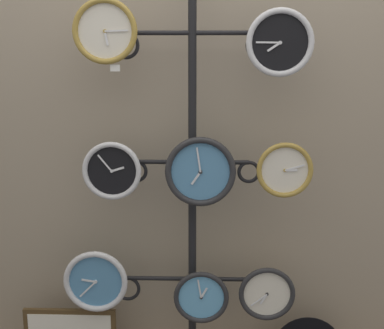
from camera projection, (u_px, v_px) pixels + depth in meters
name	position (u px, v px, depth m)	size (l,w,h in m)	color
shop_wall	(193.00, 91.00, 2.46)	(4.40, 0.04, 2.80)	gray
display_stand	(192.00, 261.00, 2.47)	(0.73, 0.40, 1.94)	black
clock_top_left	(105.00, 31.00, 2.18)	(0.27, 0.04, 0.27)	silver
clock_top_right	(280.00, 43.00, 2.14)	(0.27, 0.04, 0.27)	black
clock_middle_left	(112.00, 171.00, 2.30)	(0.26, 0.04, 0.26)	black
clock_middle_center	(200.00, 172.00, 2.28)	(0.31, 0.04, 0.31)	#4C84B2
clock_middle_right	(285.00, 170.00, 2.26)	(0.24, 0.04, 0.24)	silver
clock_bottom_left	(96.00, 281.00, 2.39)	(0.29, 0.04, 0.29)	#4C84B2
clock_bottom_center	(201.00, 297.00, 2.41)	(0.25, 0.04, 0.25)	#60A8DB
clock_bottom_right	(267.00, 294.00, 2.40)	(0.25, 0.04, 0.25)	silver
price_tag_upper	(115.00, 68.00, 2.21)	(0.04, 0.00, 0.03)	white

